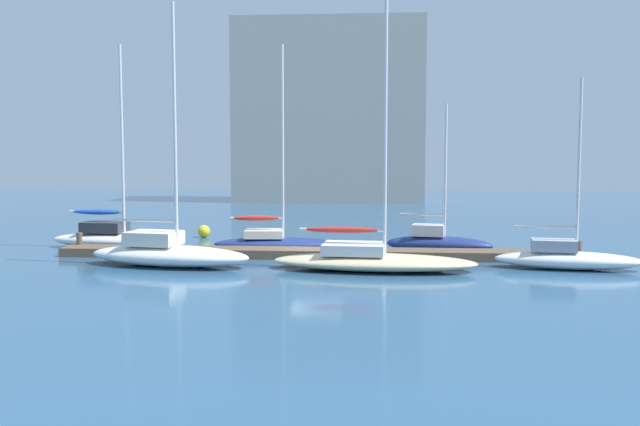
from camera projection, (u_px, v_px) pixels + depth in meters
ground_plane at (317, 258)px, 33.93m from camera, size 120.00×120.00×0.00m
dock_pier at (317, 253)px, 33.92m from camera, size 25.12×1.67×0.43m
dock_piling_near_end at (79, 243)px, 35.53m from camera, size 0.28×0.28×1.03m
dock_piling_far_end at (578, 252)px, 32.25m from camera, size 0.28×0.28×1.03m
sailboat_0 at (116, 237)px, 37.10m from camera, size 7.66×2.94×10.65m
sailboat_1 at (168, 252)px, 31.43m from camera, size 7.85×3.69×11.64m
sailboat_2 at (275, 240)px, 36.58m from camera, size 6.72×2.62×10.58m
sailboat_3 at (371, 258)px, 30.34m from camera, size 9.02×3.43×12.81m
sailboat_4 at (438, 242)px, 35.40m from camera, size 5.54×2.55×7.51m
sailboat_5 at (567, 257)px, 30.59m from camera, size 6.44×2.55×8.29m
mooring_buoy_yellow at (204, 231)px, 41.95m from camera, size 0.73×0.73×0.73m
harbor_building_distant at (330, 112)px, 72.30m from camera, size 19.18×8.05×18.38m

